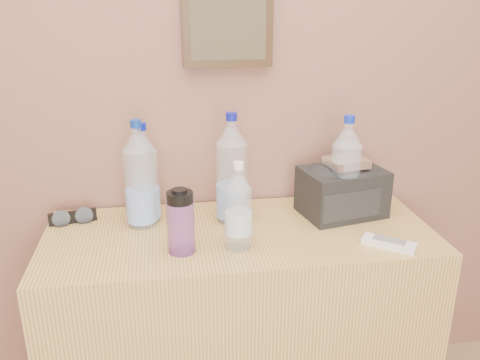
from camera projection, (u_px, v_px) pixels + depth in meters
The scene contains 12 objects.
picture_frame at pixel (228, 28), 1.67m from camera, with size 0.30×0.03×0.25m, color #382311, non-canonical shape.
dresser at pixel (240, 332), 1.78m from camera, with size 1.25×0.52×0.78m, color tan.
pet_large_a at pixel (145, 179), 1.68m from camera, with size 0.09×0.09×0.34m.
pet_large_b at pixel (140, 180), 1.64m from camera, with size 0.10×0.10×0.36m.
pet_large_c at pixel (232, 175), 1.67m from camera, with size 0.10×0.10×0.37m.
pet_large_d at pixel (345, 175), 1.68m from camera, with size 0.10×0.10×0.36m.
pet_small at pixel (238, 211), 1.50m from camera, with size 0.08×0.08×0.27m.
nalgene_bottle at pixel (181, 221), 1.48m from camera, with size 0.08×0.08×0.20m.
sunglasses at pixel (73, 217), 1.70m from camera, with size 0.16×0.06×0.04m, color black, non-canonical shape.
ac_remote at pixel (389, 244), 1.54m from camera, with size 0.16×0.05×0.02m, color white.
toiletry_bag at pixel (342, 189), 1.75m from camera, with size 0.27×0.19×0.18m, color black, non-canonical shape.
foil_packet at pixel (347, 162), 1.69m from camera, with size 0.13×0.11×0.03m, color white.
Camera 1 is at (-0.13, 0.25, 1.51)m, focal length 38.00 mm.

